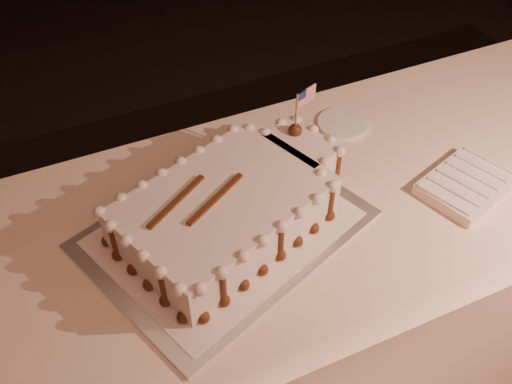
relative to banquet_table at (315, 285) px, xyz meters
name	(u,v)px	position (x,y,z in m)	size (l,w,h in m)	color
banquet_table	(315,285)	(0.00, 0.00, 0.00)	(2.40, 0.80, 0.75)	#FFDDC5
cake_board	(225,229)	(-0.27, 0.00, 0.38)	(0.61, 0.46, 0.01)	white
doily	(225,228)	(-0.27, 0.00, 0.38)	(0.54, 0.41, 0.00)	white
sheet_cake	(234,204)	(-0.24, 0.01, 0.44)	(0.60, 0.45, 0.23)	white
napkin_stack	(466,185)	(0.33, -0.12, 0.39)	(0.27, 0.23, 0.04)	white
side_plate	(342,123)	(0.18, 0.23, 0.38)	(0.14, 0.14, 0.01)	white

